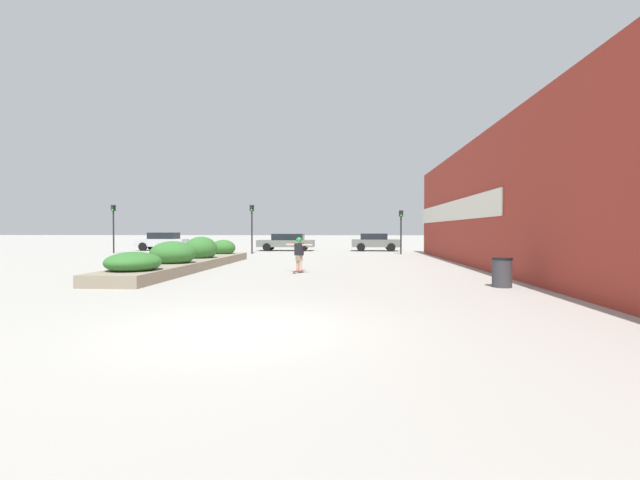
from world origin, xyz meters
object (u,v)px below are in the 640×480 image
(trash_bin, at_px, (502,272))
(traffic_light_right, at_px, (401,224))
(car_rightmost, at_px, (287,242))
(car_center_right, at_px, (503,241))
(skateboard, at_px, (299,271))
(skateboarder, at_px, (299,250))
(traffic_light_left, at_px, (252,221))
(traffic_light_far_left, at_px, (113,221))
(car_center_left, at_px, (162,241))
(car_leftmost, at_px, (375,242))

(trash_bin, bearing_deg, traffic_light_right, 92.78)
(traffic_light_right, bearing_deg, car_rightmost, 152.80)
(car_center_right, bearing_deg, skateboard, -36.10)
(trash_bin, relative_size, traffic_light_right, 0.28)
(car_center_right, bearing_deg, trash_bin, -19.21)
(trash_bin, xyz_separation_m, car_center_right, (8.73, 25.05, 0.37))
(skateboarder, distance_m, traffic_light_left, 15.05)
(skateboarder, height_order, trash_bin, skateboarder)
(traffic_light_left, distance_m, traffic_light_far_left, 10.65)
(trash_bin, xyz_separation_m, traffic_light_far_left, (-22.52, 17.95, 2.03))
(car_center_left, bearing_deg, traffic_light_far_left, 158.88)
(traffic_light_right, bearing_deg, trash_bin, -87.22)
(skateboard, relative_size, skateboarder, 0.56)
(car_center_left, xyz_separation_m, traffic_light_right, (19.87, -4.34, 1.38))
(car_leftmost, bearing_deg, car_rightmost, -88.89)
(traffic_light_left, distance_m, traffic_light_right, 10.99)
(car_center_left, height_order, car_center_right, car_center_left)
(trash_bin, xyz_separation_m, traffic_light_right, (-0.88, 18.18, 1.75))
(skateboard, height_order, traffic_light_left, traffic_light_left)
(car_center_right, distance_m, traffic_light_far_left, 32.08)
(car_center_right, bearing_deg, car_leftmost, -79.67)
(traffic_light_left, bearing_deg, car_center_right, 18.94)
(car_leftmost, relative_size, traffic_light_far_left, 1.09)
(car_center_left, bearing_deg, car_center_right, -85.11)
(car_center_left, distance_m, traffic_light_left, 10.11)
(skateboard, height_order, traffic_light_far_left, traffic_light_far_left)
(car_rightmost, xyz_separation_m, traffic_light_far_left, (-12.53, -4.91, 1.71))
(car_leftmost, bearing_deg, trash_bin, 6.17)
(trash_bin, height_order, car_center_left, car_center_left)
(skateboard, distance_m, skateboarder, 0.84)
(car_center_left, bearing_deg, car_leftmost, -88.49)
(skateboarder, bearing_deg, traffic_light_left, 138.33)
(traffic_light_left, bearing_deg, car_rightmost, 68.94)
(car_center_right, bearing_deg, traffic_light_left, -71.06)
(trash_bin, bearing_deg, traffic_light_far_left, 141.44)
(car_leftmost, bearing_deg, traffic_light_left, -61.83)
(traffic_light_far_left, bearing_deg, car_center_left, 68.88)
(skateboarder, relative_size, traffic_light_far_left, 0.37)
(skateboard, relative_size, traffic_light_far_left, 0.21)
(trash_bin, distance_m, car_center_right, 26.53)
(skateboard, distance_m, car_leftmost, 19.53)
(skateboard, xyz_separation_m, car_center_left, (-14.08, 18.59, 0.75))
(traffic_light_right, bearing_deg, car_center_left, 167.67)
(skateboarder, xyz_separation_m, traffic_light_far_left, (-15.85, 14.01, 1.57))
(trash_bin, height_order, car_rightmost, car_rightmost)
(traffic_light_right, bearing_deg, skateboard, -112.11)
(car_rightmost, relative_size, traffic_light_right, 1.50)
(skateboard, height_order, skateboarder, skateboarder)
(skateboarder, height_order, car_center_right, car_center_right)
(trash_bin, height_order, car_leftmost, car_leftmost)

